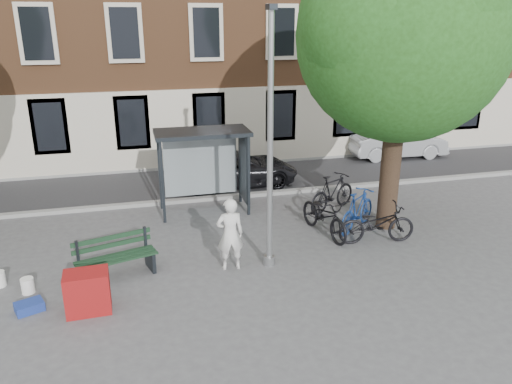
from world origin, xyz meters
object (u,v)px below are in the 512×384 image
at_px(painter, 230,234).
at_px(bench, 116,259).
at_px(bike_a, 377,224).
at_px(car_dark, 237,169).
at_px(bike_d, 332,192).
at_px(notice_sign, 389,169).
at_px(car_silver, 398,142).
at_px(red_stand, 88,292).
at_px(bike_b, 357,210).
at_px(lamppost, 270,157).
at_px(bike_c, 324,215).
at_px(bus_shelter, 215,151).

distance_m(painter, bench, 2.75).
relative_size(bike_a, car_dark, 0.48).
xyz_separation_m(painter, bike_d, (3.92, 3.04, -0.31)).
distance_m(bike_a, notice_sign, 2.30).
height_order(painter, car_silver, painter).
xyz_separation_m(car_dark, red_stand, (-4.81, -7.47, -0.17)).
height_order(bike_b, bike_d, bike_d).
height_order(car_dark, car_silver, car_silver).
height_order(lamppost, notice_sign, lamppost).
relative_size(lamppost, car_silver, 1.43).
relative_size(bike_b, bike_d, 0.99).
bearing_deg(car_silver, bike_d, 138.02).
bearing_deg(bench, lamppost, -21.28).
xyz_separation_m(bike_b, notice_sign, (1.31, 0.75, 0.93)).
height_order(bike_a, bike_c, bike_c).
bearing_deg(bike_d, bike_a, 157.44).
height_order(bike_a, car_silver, car_silver).
xyz_separation_m(bus_shelter, bike_d, (3.56, -1.02, -1.31)).
bearing_deg(bike_c, bus_shelter, 122.99).
height_order(bike_b, red_stand, bike_b).
height_order(bike_c, red_stand, bike_c).
xyz_separation_m(painter, bike_c, (2.97, 1.32, -0.33)).
height_order(lamppost, bench, lamppost).
bearing_deg(painter, lamppost, 179.01).
xyz_separation_m(lamppost, car_silver, (8.22, 8.40, -2.08)).
distance_m(red_stand, notice_sign, 9.27).
distance_m(bus_shelter, bike_b, 4.70).
relative_size(car_silver, notice_sign, 2.06).
bearing_deg(bike_d, bench, 84.98).
xyz_separation_m(lamppost, bench, (-3.67, 0.34, -2.34)).
height_order(car_silver, notice_sign, notice_sign).
xyz_separation_m(bike_c, car_silver, (6.22, 7.03, 0.12)).
bearing_deg(bike_a, bench, 98.26).
bearing_deg(bike_b, car_silver, -75.76).
height_order(bike_a, bike_b, bike_b).
distance_m(lamppost, painter, 2.11).
relative_size(painter, car_dark, 0.41).
xyz_separation_m(bike_a, car_silver, (5.04, 7.87, 0.15)).
relative_size(bench, red_stand, 2.19).
bearing_deg(bike_b, car_dark, -12.26).
height_order(painter, notice_sign, notice_sign).
distance_m(bike_c, notice_sign, 2.70).
bearing_deg(lamppost, bike_a, 9.47).
xyz_separation_m(bike_c, notice_sign, (2.37, 0.87, 0.94)).
height_order(bike_a, bike_d, bike_d).
bearing_deg(bus_shelter, painter, -95.07).
bearing_deg(bus_shelter, bike_d, -15.95).
bearing_deg(bench, bike_a, -14.43).
xyz_separation_m(bus_shelter, bike_c, (2.61, -2.73, -1.33)).
height_order(bike_c, car_silver, car_silver).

